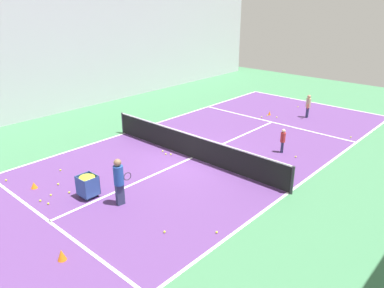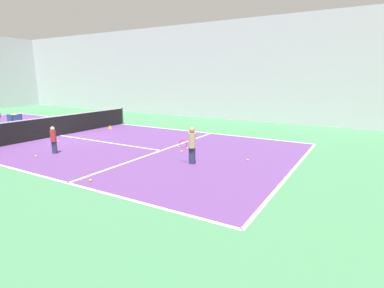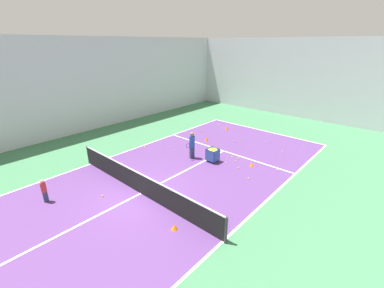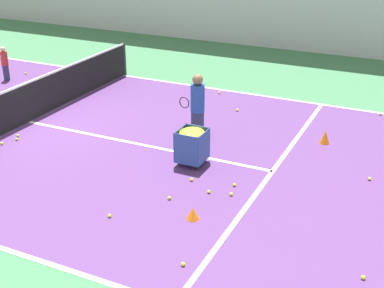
% 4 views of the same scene
% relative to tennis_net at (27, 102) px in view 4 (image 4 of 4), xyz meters
% --- Properties ---
extents(ground_plane, '(39.22, 39.22, 0.00)m').
position_rel_tennis_net_xyz_m(ground_plane, '(0.00, 0.00, -0.55)').
color(ground_plane, '#3D754C').
extents(court_playing_area, '(9.17, 23.89, 0.00)m').
position_rel_tennis_net_xyz_m(court_playing_area, '(0.00, 0.00, -0.55)').
color(court_playing_area, '#563370').
rests_on(court_playing_area, ground).
extents(line_sideline_left, '(0.10, 23.89, 0.00)m').
position_rel_tennis_net_xyz_m(line_sideline_left, '(-4.58, 0.00, -0.55)').
color(line_sideline_left, white).
rests_on(line_sideline_left, ground).
extents(line_service_far, '(9.17, 0.10, 0.00)m').
position_rel_tennis_net_xyz_m(line_service_far, '(0.00, 6.57, -0.55)').
color(line_service_far, white).
rests_on(line_service_far, ground).
extents(line_centre_service, '(0.10, 13.14, 0.00)m').
position_rel_tennis_net_xyz_m(line_centre_service, '(0.00, 0.00, -0.55)').
color(line_centre_service, white).
rests_on(line_centre_service, ground).
extents(tennis_net, '(9.47, 0.10, 1.06)m').
position_rel_tennis_net_xyz_m(tennis_net, '(0.00, 0.00, 0.00)').
color(tennis_net, '#2D2D33').
rests_on(tennis_net, ground).
extents(coach_at_net, '(0.38, 0.68, 1.64)m').
position_rel_tennis_net_xyz_m(coach_at_net, '(-0.81, 4.43, 0.39)').
color(coach_at_net, '#2D3351').
rests_on(coach_at_net, ground).
extents(child_midcourt, '(0.30, 0.30, 1.10)m').
position_rel_tennis_net_xyz_m(child_midcourt, '(-2.55, -3.12, 0.08)').
color(child_midcourt, '#2D3351').
rests_on(child_midcourt, ground).
extents(ball_cart, '(0.61, 0.59, 0.81)m').
position_rel_tennis_net_xyz_m(ball_cart, '(0.40, 4.87, 0.03)').
color(ball_cart, '#2D478C').
rests_on(ball_cart, ground).
extents(training_cone_2, '(0.24, 0.24, 0.23)m').
position_rel_tennis_net_xyz_m(training_cone_2, '(2.41, 5.84, -0.43)').
color(training_cone_2, orange).
rests_on(training_cone_2, ground).
extents(training_cone_3, '(0.24, 0.24, 0.31)m').
position_rel_tennis_net_xyz_m(training_cone_3, '(-1.94, 7.24, -0.39)').
color(training_cone_3, orange).
rests_on(training_cone_3, ground).
extents(tennis_ball_2, '(0.07, 0.07, 0.07)m').
position_rel_tennis_net_xyz_m(tennis_ball_2, '(-3.29, -3.01, -0.51)').
color(tennis_ball_2, yellow).
rests_on(tennis_ball_2, ground).
extents(tennis_ball_3, '(0.07, 0.07, 0.07)m').
position_rel_tennis_net_xyz_m(tennis_ball_3, '(1.44, 5.73, -0.51)').
color(tennis_ball_3, yellow).
rests_on(tennis_ball_3, ground).
extents(tennis_ball_7, '(0.07, 0.07, 0.07)m').
position_rel_tennis_net_xyz_m(tennis_ball_7, '(-0.47, 8.49, -0.51)').
color(tennis_ball_7, yellow).
rests_on(tennis_ball_7, ground).
extents(tennis_ball_8, '(0.07, 0.07, 0.07)m').
position_rel_tennis_net_xyz_m(tennis_ball_8, '(0.89, 0.40, -0.51)').
color(tennis_ball_8, yellow).
rests_on(tennis_ball_8, ground).
extents(tennis_ball_9, '(0.07, 0.07, 0.07)m').
position_rel_tennis_net_xyz_m(tennis_ball_9, '(1.07, 0.53, -0.51)').
color(tennis_ball_9, yellow).
rests_on(tennis_ball_9, ground).
extents(tennis_ball_10, '(0.07, 0.07, 0.07)m').
position_rel_tennis_net_xyz_m(tennis_ball_10, '(2.85, 8.89, -0.51)').
color(tennis_ball_10, yellow).
rests_on(tennis_ball_10, ground).
extents(tennis_ball_11, '(0.07, 0.07, 0.07)m').
position_rel_tennis_net_xyz_m(tennis_ball_11, '(1.41, 0.39, -0.51)').
color(tennis_ball_11, yellow).
rests_on(tennis_ball_11, ground).
extents(tennis_ball_12, '(0.07, 0.07, 0.07)m').
position_rel_tennis_net_xyz_m(tennis_ball_12, '(3.72, 6.29, -0.51)').
color(tennis_ball_12, yellow).
rests_on(tennis_ball_12, ground).
extents(tennis_ball_13, '(0.07, 0.07, 0.07)m').
position_rel_tennis_net_xyz_m(tennis_ball_13, '(-4.43, 8.18, -0.51)').
color(tennis_ball_13, yellow).
rests_on(tennis_ball_13, ground).
extents(tennis_ball_16, '(0.07, 0.07, 0.07)m').
position_rel_tennis_net_xyz_m(tennis_ball_16, '(1.13, 5.20, -0.51)').
color(tennis_ball_16, yellow).
rests_on(tennis_ball_16, ground).
extents(tennis_ball_18, '(0.07, 0.07, 0.07)m').
position_rel_tennis_net_xyz_m(tennis_ball_18, '(-4.21, 3.59, -0.51)').
color(tennis_ball_18, yellow).
rests_on(tennis_ball_18, ground).
extents(tennis_ball_20, '(0.07, 0.07, 0.07)m').
position_rel_tennis_net_xyz_m(tennis_ball_20, '(1.99, 5.14, -0.51)').
color(tennis_ball_20, yellow).
rests_on(tennis_ball_20, ground).
extents(tennis_ball_21, '(0.07, 0.07, 0.07)m').
position_rel_tennis_net_xyz_m(tennis_ball_21, '(-1.09, -1.30, -0.51)').
color(tennis_ball_21, yellow).
rests_on(tennis_ball_21, ground).
extents(tennis_ball_22, '(0.07, 0.07, 0.07)m').
position_rel_tennis_net_xyz_m(tennis_ball_22, '(0.96, 6.08, -0.51)').
color(tennis_ball_22, yellow).
rests_on(tennis_ball_22, ground).
extents(tennis_ball_24, '(0.07, 0.07, 0.07)m').
position_rel_tennis_net_xyz_m(tennis_ball_24, '(3.02, 4.46, -0.51)').
color(tennis_ball_24, yellow).
rests_on(tennis_ball_24, ground).
extents(tennis_ball_25, '(0.07, 0.07, 0.07)m').
position_rel_tennis_net_xyz_m(tennis_ball_25, '(-3.07, 4.60, -0.51)').
color(tennis_ball_25, yellow).
rests_on(tennis_ball_25, ground).
extents(tennis_ball_28, '(0.07, 0.07, 0.07)m').
position_rel_tennis_net_xyz_m(tennis_ball_28, '(1.34, 6.16, -0.51)').
color(tennis_ball_28, yellow).
rests_on(tennis_ball_28, ground).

